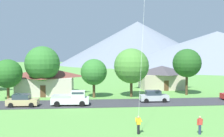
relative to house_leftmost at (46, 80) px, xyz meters
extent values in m
cube|color=#38383D|center=(8.12, -10.16, -2.44)|extent=(160.00, 6.27, 0.08)
cone|color=slate|center=(39.10, 116.96, 10.61)|extent=(96.08, 96.08, 26.16)
cone|color=gray|center=(74.02, 84.97, 6.55)|extent=(112.45, 112.45, 18.05)
cube|color=beige|center=(0.00, 0.00, -0.93)|extent=(9.44, 7.49, 3.08)
pyramid|color=brown|center=(0.00, 0.00, 1.46)|extent=(10.19, 8.09, 1.70)
cube|color=brown|center=(0.00, -3.76, -1.48)|extent=(0.90, 0.06, 2.00)
cube|color=beige|center=(22.58, 4.92, -0.96)|extent=(8.56, 6.37, 3.04)
pyramid|color=#474247|center=(22.58, 4.92, 1.40)|extent=(9.24, 6.88, 1.67)
cube|color=brown|center=(22.58, 1.71, -1.48)|extent=(0.90, 0.06, 2.00)
cylinder|color=brown|center=(8.39, -4.73, -1.17)|extent=(0.44, 0.44, 2.61)
sphere|color=#33752D|center=(8.39, -4.73, 1.75)|extent=(4.30, 4.30, 4.30)
cylinder|color=#4C3823|center=(-0.11, -3.18, -0.77)|extent=(0.44, 0.44, 3.40)
sphere|color=#33752D|center=(-0.11, -3.18, 3.10)|extent=(5.80, 5.80, 5.80)
cylinder|color=#4C3823|center=(14.62, -4.72, -0.97)|extent=(0.44, 0.44, 3.01)
sphere|color=#4C8938|center=(14.62, -4.72, 2.73)|extent=(5.83, 5.83, 5.83)
cylinder|color=brown|center=(-5.12, -5.42, -1.26)|extent=(0.44, 0.44, 2.44)
sphere|color=#286623|center=(-5.12, -5.42, 1.65)|extent=(4.51, 4.51, 4.51)
cylinder|color=#4C3823|center=(24.63, -3.46, -0.62)|extent=(0.44, 0.44, 3.72)
sphere|color=#23561E|center=(24.63, -3.46, 3.11)|extent=(4.97, 4.97, 4.97)
cube|color=tan|center=(-1.56, -11.51, -1.80)|extent=(4.28, 2.00, 0.80)
cube|color=#2D3847|center=(-1.71, -11.50, -1.06)|extent=(2.27, 1.69, 0.68)
cylinder|color=black|center=(-0.17, -10.65, -2.08)|extent=(0.65, 0.27, 0.64)
cylinder|color=black|center=(-0.26, -12.49, -2.08)|extent=(0.65, 0.27, 0.64)
cylinder|color=black|center=(-2.87, -10.53, -2.08)|extent=(0.65, 0.27, 0.64)
cylinder|color=black|center=(-2.96, -12.37, -2.08)|extent=(0.65, 0.27, 0.64)
cylinder|color=black|center=(28.82, -8.57, -2.08)|extent=(0.64, 0.25, 0.64)
cube|color=#B7BCC1|center=(17.19, -9.79, -1.80)|extent=(4.22, 1.85, 0.80)
cube|color=#2D3847|center=(17.04, -9.79, -1.06)|extent=(2.22, 1.61, 0.68)
cylinder|color=black|center=(18.55, -8.89, -2.08)|extent=(0.64, 0.25, 0.64)
cylinder|color=black|center=(18.53, -10.73, -2.08)|extent=(0.64, 0.25, 0.64)
cylinder|color=black|center=(15.85, -8.86, -2.08)|extent=(0.64, 0.25, 0.64)
cylinder|color=black|center=(15.83, -10.70, -2.08)|extent=(0.64, 0.25, 0.64)
cube|color=white|center=(4.86, -11.40, -1.72)|extent=(5.29, 2.24, 0.84)
cube|color=white|center=(5.96, -11.45, -0.85)|extent=(1.98, 1.93, 0.90)
cube|color=#2D3847|center=(5.96, -11.45, -0.58)|extent=(1.70, 1.95, 0.28)
cube|color=#B7B7B7|center=(3.72, -11.34, -1.12)|extent=(2.79, 2.08, 0.36)
cylinder|color=black|center=(6.61, -10.46, -2.02)|extent=(0.77, 0.32, 0.76)
cylinder|color=black|center=(6.52, -12.49, -2.02)|extent=(0.77, 0.32, 0.76)
cylinder|color=black|center=(3.21, -10.30, -2.02)|extent=(0.77, 0.32, 0.76)
cylinder|color=black|center=(3.12, -12.34, -2.02)|extent=(0.77, 0.32, 0.76)
cylinder|color=black|center=(11.75, -25.44, -2.04)|extent=(0.24, 0.24, 0.88)
cube|color=yellow|center=(11.75, -25.44, -1.31)|extent=(0.36, 0.22, 0.58)
sphere|color=tan|center=(11.75, -25.44, -0.91)|extent=(0.21, 0.21, 0.21)
cylinder|color=yellow|center=(11.53, -25.38, -1.17)|extent=(0.18, 0.55, 0.37)
cylinder|color=yellow|center=(11.97, -25.38, -1.17)|extent=(0.18, 0.55, 0.37)
cylinder|color=silver|center=(12.70, -22.57, 6.70)|extent=(1.92, 5.76, 15.25)
cylinder|color=navy|center=(17.30, -26.05, -2.04)|extent=(0.24, 0.24, 0.88)
cube|color=red|center=(17.30, -26.05, -1.31)|extent=(0.36, 0.22, 0.58)
sphere|color=tan|center=(17.30, -26.05, -0.91)|extent=(0.21, 0.21, 0.21)
cylinder|color=red|center=(17.08, -26.05, -1.36)|extent=(0.12, 0.18, 0.59)
cylinder|color=red|center=(17.52, -26.05, -1.36)|extent=(0.12, 0.18, 0.59)
camera|label=1|loc=(6.92, -49.82, 5.01)|focal=44.19mm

